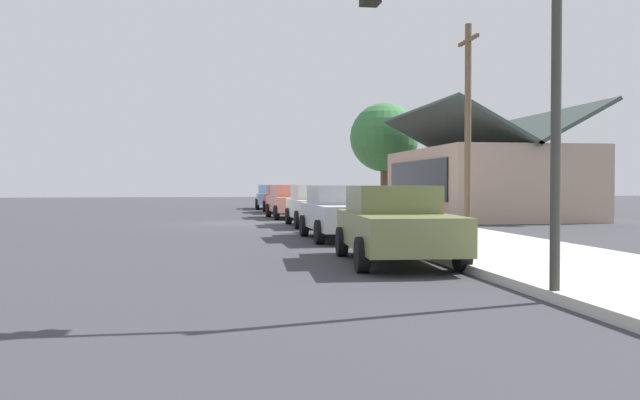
{
  "coord_description": "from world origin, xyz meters",
  "views": [
    {
      "loc": [
        28.1,
        -1.01,
        1.61
      ],
      "look_at": [
        -0.47,
        3.49,
        0.95
      ],
      "focal_mm": 37.68,
      "sensor_mm": 36.0,
      "label": 1
    }
  ],
  "objects": [
    {
      "name": "storefront_building",
      "position": [
        -2.99,
        11.98,
        1.8
      ],
      "size": [
        11.63,
        7.11,
        5.25
      ],
      "color": "tan",
      "rests_on": "ground"
    },
    {
      "name": "ground_plane",
      "position": [
        0.0,
        0.0,
        0.0
      ],
      "size": [
        120.0,
        120.0,
        0.0
      ],
      "primitive_type": "plane",
      "color": "#38383D"
    },
    {
      "name": "car_skyblue",
      "position": [
        -16.51,
        2.64,
        0.82
      ],
      "size": [
        4.95,
        2.1,
        1.59
      ],
      "rotation": [
        0.0,
        0.0,
        -0.05
      ],
      "color": "#8CB7E0",
      "rests_on": "ground"
    },
    {
      "name": "sidewalk_curb",
      "position": [
        0.0,
        5.6,
        0.08
      ],
      "size": [
        60.0,
        4.2,
        0.16
      ],
      "primitive_type": "cube",
      "color": "beige",
      "rests_on": "ground"
    },
    {
      "name": "fire_hydrant_red",
      "position": [
        -8.16,
        4.2,
        0.5
      ],
      "size": [
        0.22,
        0.22,
        0.71
      ],
      "color": "red",
      "rests_on": "sidewalk_curb"
    },
    {
      "name": "car_olive",
      "position": [
        14.7,
        2.67,
        0.82
      ],
      "size": [
        4.69,
        2.29,
        1.59
      ],
      "rotation": [
        0.0,
        0.0,
        -0.06
      ],
      "color": "olive",
      "rests_on": "ground"
    },
    {
      "name": "shade_tree",
      "position": [
        -11.31,
        9.12,
        4.43
      ],
      "size": [
        4.13,
        4.13,
        6.53
      ],
      "color": "brown",
      "rests_on": "ground"
    },
    {
      "name": "car_silver",
      "position": [
        8.69,
        2.68,
        0.82
      ],
      "size": [
        4.62,
        2.1,
        1.59
      ],
      "rotation": [
        0.0,
        0.0,
        0.01
      ],
      "color": "silver",
      "rests_on": "ground"
    },
    {
      "name": "traffic_light_main",
      "position": [
        19.54,
        2.54,
        3.49
      ],
      "size": [
        0.37,
        2.79,
        5.2
      ],
      "color": "#383833",
      "rests_on": "ground"
    },
    {
      "name": "utility_pole_wooden",
      "position": [
        4.56,
        8.2,
        3.93
      ],
      "size": [
        1.8,
        0.24,
        7.5
      ],
      "color": "brown",
      "rests_on": "ground"
    },
    {
      "name": "car_cherry",
      "position": [
        -10.4,
        2.84,
        0.82
      ],
      "size": [
        4.71,
        2.03,
        1.59
      ],
      "rotation": [
        0.0,
        0.0,
        0.01
      ],
      "color": "red",
      "rests_on": "ground"
    },
    {
      "name": "car_ivory",
      "position": [
        2.34,
        2.83,
        0.81
      ],
      "size": [
        4.67,
        1.99,
        1.59
      ],
      "rotation": [
        0.0,
        0.0,
        0.01
      ],
      "color": "silver",
      "rests_on": "ground"
    },
    {
      "name": "car_coral",
      "position": [
        -3.9,
        2.61,
        0.81
      ],
      "size": [
        4.46,
        2.25,
        1.59
      ],
      "rotation": [
        0.0,
        0.0,
        0.06
      ],
      "color": "#EA8C75",
      "rests_on": "ground"
    }
  ]
}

